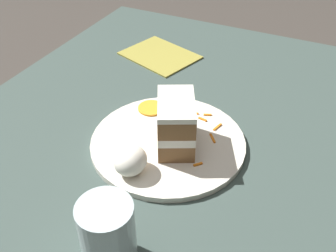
{
  "coord_description": "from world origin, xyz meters",
  "views": [
    {
      "loc": [
        -0.49,
        -0.19,
        0.53
      ],
      "look_at": [
        0.03,
        0.06,
        0.08
      ],
      "focal_mm": 42.0,
      "sensor_mm": 36.0,
      "label": 1
    }
  ],
  "objects_px": {
    "cream_dollop": "(130,160)",
    "drinking_glass": "(109,239)",
    "cake_slice": "(176,123)",
    "menu_card": "(160,55)",
    "plate": "(168,142)",
    "orange_garnish": "(151,108)"
  },
  "relations": [
    {
      "from": "plate",
      "to": "orange_garnish",
      "type": "height_order",
      "value": "orange_garnish"
    },
    {
      "from": "cream_dollop",
      "to": "menu_card",
      "type": "bearing_deg",
      "value": 20.09
    },
    {
      "from": "orange_garnish",
      "to": "menu_card",
      "type": "bearing_deg",
      "value": 22.48
    },
    {
      "from": "plate",
      "to": "orange_garnish",
      "type": "relative_size",
      "value": 5.34
    },
    {
      "from": "plate",
      "to": "menu_card",
      "type": "height_order",
      "value": "plate"
    },
    {
      "from": "cake_slice",
      "to": "drinking_glass",
      "type": "bearing_deg",
      "value": -112.05
    },
    {
      "from": "cake_slice",
      "to": "cream_dollop",
      "type": "height_order",
      "value": "cake_slice"
    },
    {
      "from": "cake_slice",
      "to": "orange_garnish",
      "type": "height_order",
      "value": "cake_slice"
    },
    {
      "from": "drinking_glass",
      "to": "menu_card",
      "type": "xyz_separation_m",
      "value": [
        0.58,
        0.21,
        -0.05
      ]
    },
    {
      "from": "cream_dollop",
      "to": "drinking_glass",
      "type": "height_order",
      "value": "drinking_glass"
    },
    {
      "from": "menu_card",
      "to": "plate",
      "type": "bearing_deg",
      "value": -132.7
    },
    {
      "from": "cake_slice",
      "to": "menu_card",
      "type": "xyz_separation_m",
      "value": [
        0.32,
        0.19,
        -0.06
      ]
    },
    {
      "from": "plate",
      "to": "cream_dollop",
      "type": "relative_size",
      "value": 4.69
    },
    {
      "from": "cream_dollop",
      "to": "menu_card",
      "type": "height_order",
      "value": "cream_dollop"
    },
    {
      "from": "cake_slice",
      "to": "menu_card",
      "type": "relative_size",
      "value": 0.69
    },
    {
      "from": "plate",
      "to": "drinking_glass",
      "type": "relative_size",
      "value": 2.63
    },
    {
      "from": "plate",
      "to": "drinking_glass",
      "type": "height_order",
      "value": "drinking_glass"
    },
    {
      "from": "plate",
      "to": "cream_dollop",
      "type": "bearing_deg",
      "value": 167.74
    },
    {
      "from": "cream_dollop",
      "to": "drinking_glass",
      "type": "xyz_separation_m",
      "value": [
        -0.16,
        -0.06,
        0.01
      ]
    },
    {
      "from": "plate",
      "to": "menu_card",
      "type": "bearing_deg",
      "value": 29.05
    },
    {
      "from": "drinking_glass",
      "to": "menu_card",
      "type": "height_order",
      "value": "drinking_glass"
    },
    {
      "from": "plate",
      "to": "orange_garnish",
      "type": "bearing_deg",
      "value": 44.83
    }
  ]
}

